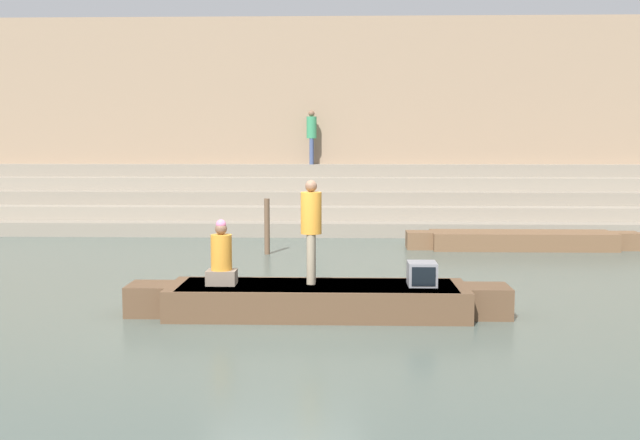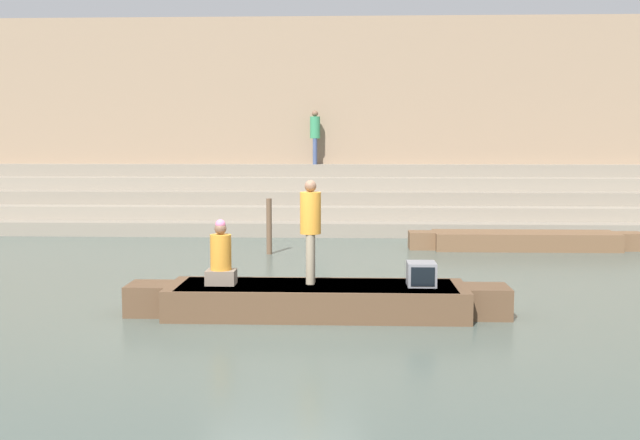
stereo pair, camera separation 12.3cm
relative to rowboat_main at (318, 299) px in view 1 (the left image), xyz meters
The scene contains 10 objects.
ground_plane 0.61m from the rowboat_main, behind, with size 120.00×120.00×0.00m, color #47544C.
ghat_steps 11.90m from the rowboat_main, 92.63° to the left, with size 36.00×3.77×1.99m.
back_wall 14.21m from the rowboat_main, 92.25° to the left, with size 34.20×1.28×6.79m.
rowboat_main is the anchor object (origin of this frame).
person_standing 1.19m from the rowboat_main, 126.87° to the left, with size 0.33×0.33×1.64m.
person_rowing 1.64m from the rowboat_main, behind, with size 0.46×0.36×1.03m.
tv_set 1.69m from the rowboat_main, ahead, with size 0.44×0.49×0.37m.
moored_boat_shore 8.96m from the rowboat_main, 56.38° to the left, with size 5.88×1.19×0.44m.
mooring_post 6.56m from the rowboat_main, 102.76° to the left, with size 0.13×0.13×1.36m, color brown.
person_on_steps 13.19m from the rowboat_main, 92.82° to the left, with size 0.33×0.33×1.75m.
Camera 1 is at (0.94, -11.51, 2.73)m, focal length 42.00 mm.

